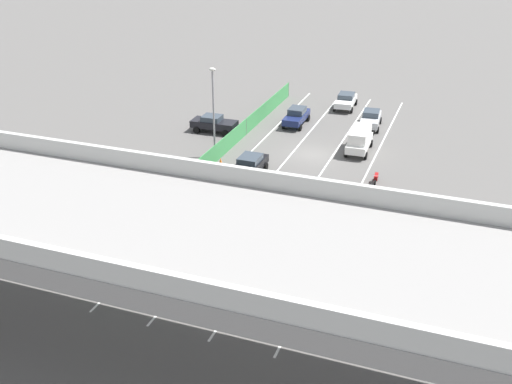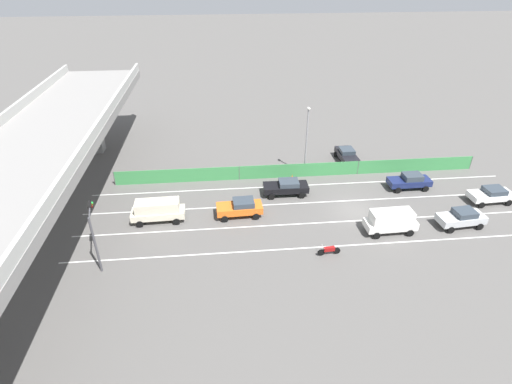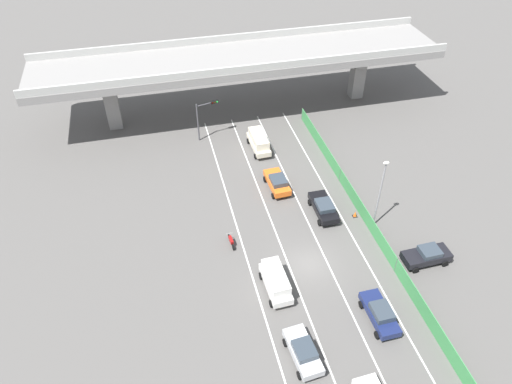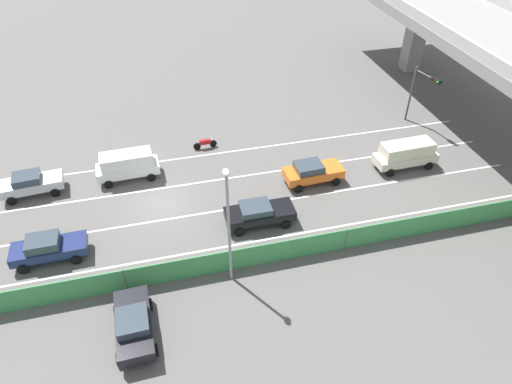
{
  "view_description": "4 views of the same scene",
  "coord_description": "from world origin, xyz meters",
  "px_view_note": "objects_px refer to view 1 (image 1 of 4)",
  "views": [
    {
      "loc": [
        -12.46,
        48.11,
        20.17
      ],
      "look_at": [
        0.79,
        12.18,
        1.71
      ],
      "focal_mm": 42.59,
      "sensor_mm": 36.0,
      "label": 1
    },
    {
      "loc": [
        -31.42,
        12.6,
        21.39
      ],
      "look_at": [
        0.21,
        9.55,
        2.48
      ],
      "focal_mm": 28.06,
      "sensor_mm": 36.0,
      "label": 2
    },
    {
      "loc": [
        -11.61,
        -27.06,
        33.1
      ],
      "look_at": [
        -2.59,
        9.34,
        1.49
      ],
      "focal_mm": 33.6,
      "sensor_mm": 36.0,
      "label": 3
    },
    {
      "loc": [
        26.01,
        0.22,
        21.03
      ],
      "look_at": [
        2.99,
        6.07,
        2.15
      ],
      "focal_mm": 32.74,
      "sensor_mm": 36.0,
      "label": 4
    }
  ],
  "objects_px": {
    "car_taxi_orange": "(269,197)",
    "car_sedan_white": "(346,100)",
    "traffic_light": "(303,261)",
    "traffic_cone": "(221,162)",
    "car_van_white": "(359,139)",
    "parked_sedan_dark": "(214,123)",
    "car_sedan_black": "(249,165)",
    "car_sedan_navy": "(297,116)",
    "car_van_cream": "(231,244)",
    "car_sedan_silver": "(371,118)",
    "street_lamp": "(213,104)",
    "motorcycle": "(376,178)"
  },
  "relations": [
    {
      "from": "car_sedan_silver",
      "to": "street_lamp",
      "type": "xyz_separation_m",
      "value": [
        11.32,
        12.15,
        3.78
      ]
    },
    {
      "from": "car_taxi_orange",
      "to": "street_lamp",
      "type": "distance_m",
      "value": 11.52
    },
    {
      "from": "car_sedan_navy",
      "to": "traffic_light",
      "type": "distance_m",
      "value": 31.17
    },
    {
      "from": "car_sedan_silver",
      "to": "traffic_cone",
      "type": "height_order",
      "value": "car_sedan_silver"
    },
    {
      "from": "motorcycle",
      "to": "parked_sedan_dark",
      "type": "relative_size",
      "value": 0.44
    },
    {
      "from": "car_sedan_black",
      "to": "traffic_cone",
      "type": "height_order",
      "value": "car_sedan_black"
    },
    {
      "from": "motorcycle",
      "to": "traffic_cone",
      "type": "xyz_separation_m",
      "value": [
        12.94,
        0.81,
        -0.17
      ]
    },
    {
      "from": "car_sedan_black",
      "to": "car_taxi_orange",
      "type": "bearing_deg",
      "value": 124.89
    },
    {
      "from": "car_taxi_orange",
      "to": "car_van_white",
      "type": "height_order",
      "value": "car_van_white"
    },
    {
      "from": "parked_sedan_dark",
      "to": "street_lamp",
      "type": "distance_m",
      "value": 7.26
    },
    {
      "from": "car_sedan_navy",
      "to": "car_van_cream",
      "type": "height_order",
      "value": "car_van_cream"
    },
    {
      "from": "car_van_white",
      "to": "car_van_cream",
      "type": "bearing_deg",
      "value": 79.78
    },
    {
      "from": "car_van_cream",
      "to": "car_sedan_black",
      "type": "distance_m",
      "value": 13.06
    },
    {
      "from": "car_taxi_orange",
      "to": "car_van_white",
      "type": "xyz_separation_m",
      "value": [
        -3.86,
        -13.1,
        0.29
      ]
    },
    {
      "from": "car_sedan_white",
      "to": "parked_sedan_dark",
      "type": "xyz_separation_m",
      "value": [
        10.26,
        11.7,
        0.02
      ]
    },
    {
      "from": "car_van_white",
      "to": "parked_sedan_dark",
      "type": "distance_m",
      "value": 14.13
    },
    {
      "from": "street_lamp",
      "to": "car_van_cream",
      "type": "bearing_deg",
      "value": 117.03
    },
    {
      "from": "car_sedan_silver",
      "to": "traffic_light",
      "type": "distance_m",
      "value": 31.6
    },
    {
      "from": "car_van_cream",
      "to": "parked_sedan_dark",
      "type": "height_order",
      "value": "car_van_cream"
    },
    {
      "from": "car_sedan_white",
      "to": "motorcycle",
      "type": "xyz_separation_m",
      "value": [
        -6.5,
        18.13,
        -0.41
      ]
    },
    {
      "from": "car_sedan_navy",
      "to": "car_sedan_silver",
      "type": "xyz_separation_m",
      "value": [
        -7.05,
        -1.75,
        0.0
      ]
    },
    {
      "from": "parked_sedan_dark",
      "to": "street_lamp",
      "type": "relative_size",
      "value": 0.56
    },
    {
      "from": "car_van_cream",
      "to": "motorcycle",
      "type": "bearing_deg",
      "value": -113.65
    },
    {
      "from": "car_van_white",
      "to": "motorcycle",
      "type": "bearing_deg",
      "value": 113.0
    },
    {
      "from": "car_sedan_silver",
      "to": "car_sedan_white",
      "type": "distance_m",
      "value": 6.32
    },
    {
      "from": "traffic_light",
      "to": "traffic_cone",
      "type": "relative_size",
      "value": 8.02
    },
    {
      "from": "car_sedan_navy",
      "to": "street_lamp",
      "type": "height_order",
      "value": "street_lamp"
    },
    {
      "from": "car_sedan_silver",
      "to": "car_sedan_white",
      "type": "relative_size",
      "value": 1.0
    },
    {
      "from": "car_sedan_black",
      "to": "traffic_light",
      "type": "distance_m",
      "value": 19.09
    },
    {
      "from": "car_van_cream",
      "to": "car_sedan_black",
      "type": "xyz_separation_m",
      "value": [
        3.58,
        -12.56,
        -0.31
      ]
    },
    {
      "from": "traffic_light",
      "to": "traffic_cone",
      "type": "height_order",
      "value": "traffic_light"
    },
    {
      "from": "car_sedan_navy",
      "to": "car_van_cream",
      "type": "distance_m",
      "value": 25.97
    },
    {
      "from": "car_sedan_white",
      "to": "traffic_light",
      "type": "height_order",
      "value": "traffic_light"
    },
    {
      "from": "motorcycle",
      "to": "parked_sedan_dark",
      "type": "height_order",
      "value": "parked_sedan_dark"
    },
    {
      "from": "car_sedan_white",
      "to": "street_lamp",
      "type": "height_order",
      "value": "street_lamp"
    },
    {
      "from": "car_sedan_white",
      "to": "parked_sedan_dark",
      "type": "relative_size",
      "value": 0.99
    },
    {
      "from": "car_taxi_orange",
      "to": "car_sedan_white",
      "type": "bearing_deg",
      "value": -89.98
    },
    {
      "from": "car_van_white",
      "to": "street_lamp",
      "type": "height_order",
      "value": "street_lamp"
    },
    {
      "from": "car_van_cream",
      "to": "car_van_white",
      "type": "relative_size",
      "value": 1.07
    },
    {
      "from": "car_van_cream",
      "to": "parked_sedan_dark",
      "type": "relative_size",
      "value": 1.12
    },
    {
      "from": "car_van_white",
      "to": "parked_sedan_dark",
      "type": "height_order",
      "value": "car_van_white"
    },
    {
      "from": "car_van_white",
      "to": "traffic_cone",
      "type": "relative_size",
      "value": 7.3
    },
    {
      "from": "car_van_white",
      "to": "traffic_light",
      "type": "relative_size",
      "value": 0.91
    },
    {
      "from": "car_sedan_black",
      "to": "car_van_white",
      "type": "xyz_separation_m",
      "value": [
        -7.31,
        -8.15,
        0.32
      ]
    },
    {
      "from": "car_sedan_silver",
      "to": "parked_sedan_dark",
      "type": "height_order",
      "value": "car_sedan_silver"
    },
    {
      "from": "car_van_cream",
      "to": "car_sedan_silver",
      "type": "xyz_separation_m",
      "value": [
        -3.5,
        -27.48,
        -0.28
      ]
    },
    {
      "from": "motorcycle",
      "to": "parked_sedan_dark",
      "type": "distance_m",
      "value": 17.95
    },
    {
      "from": "car_sedan_white",
      "to": "car_sedan_silver",
      "type": "bearing_deg",
      "value": 125.09
    },
    {
      "from": "car_sedan_navy",
      "to": "car_sedan_white",
      "type": "distance_m",
      "value": 7.73
    },
    {
      "from": "car_sedan_white",
      "to": "traffic_light",
      "type": "relative_size",
      "value": 0.87
    }
  ]
}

